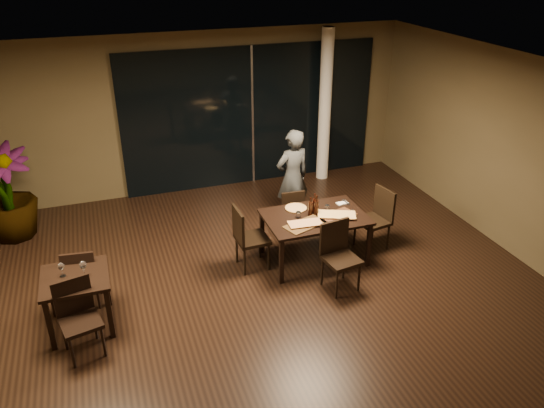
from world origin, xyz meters
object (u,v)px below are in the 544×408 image
(chair_main_left, at_px, (246,235))
(bottle_b, at_px, (316,205))
(chair_main_far, at_px, (291,210))
(potted_plant, at_px, (6,193))
(chair_main_near, at_px, (338,252))
(diner, at_px, (292,178))
(side_table, at_px, (76,285))
(bottle_a, at_px, (310,206))
(bottle_c, at_px, (315,203))
(chair_side_far, at_px, (82,275))
(main_table, at_px, (315,220))
(chair_side_near, at_px, (78,313))
(chair_main_right, at_px, (377,215))

(chair_main_left, height_order, bottle_b, bottle_b)
(chair_main_far, xyz_separation_m, potted_plant, (-4.33, 1.46, 0.32))
(chair_main_near, bearing_deg, diner, 79.34)
(side_table, relative_size, potted_plant, 0.51)
(bottle_a, height_order, bottle_c, bottle_c)
(chair_side_far, distance_m, potted_plant, 2.60)
(diner, height_order, potted_plant, diner)
(chair_main_left, bearing_deg, main_table, -98.41)
(side_table, distance_m, chair_side_near, 0.46)
(potted_plant, xyz_separation_m, bottle_a, (4.34, -2.22, 0.11))
(chair_main_near, relative_size, potted_plant, 0.63)
(chair_main_far, xyz_separation_m, chair_main_right, (1.16, -0.77, 0.08))
(chair_main_far, xyz_separation_m, bottle_b, (0.10, -0.78, 0.44))
(chair_main_right, bearing_deg, main_table, -98.07)
(chair_main_near, height_order, potted_plant, potted_plant)
(bottle_c, bearing_deg, potted_plant, 153.83)
(chair_main_right, height_order, chair_side_near, chair_main_right)
(diner, bearing_deg, bottle_c, 75.06)
(diner, xyz_separation_m, bottle_c, (-0.09, -1.14, 0.07))
(bottle_c, bearing_deg, main_table, -105.39)
(chair_main_left, distance_m, bottle_c, 1.12)
(chair_main_right, height_order, bottle_c, bottle_c)
(bottle_a, xyz_separation_m, bottle_b, (0.09, -0.02, 0.01))
(chair_side_far, bearing_deg, side_table, 89.24)
(bottle_b, height_order, bottle_c, bottle_c)
(chair_main_left, height_order, chair_side_far, chair_main_left)
(main_table, height_order, chair_main_far, chair_main_far)
(diner, distance_m, bottle_b, 1.21)
(potted_plant, bearing_deg, bottle_a, -27.09)
(chair_main_left, height_order, bottle_a, bottle_a)
(chair_main_far, distance_m, bottle_c, 0.84)
(chair_main_right, bearing_deg, bottle_b, -99.80)
(main_table, relative_size, chair_side_near, 1.59)
(chair_main_near, height_order, chair_side_far, chair_main_near)
(chair_main_right, bearing_deg, diner, -151.02)
(bottle_c, bearing_deg, bottle_a, -152.32)
(chair_main_left, distance_m, chair_side_far, 2.32)
(potted_plant, distance_m, bottle_a, 4.88)
(chair_main_near, bearing_deg, potted_plant, 137.35)
(chair_main_left, bearing_deg, bottle_a, -95.91)
(chair_main_near, relative_size, bottle_b, 3.15)
(potted_plant, height_order, bottle_a, potted_plant)
(chair_main_left, relative_size, chair_main_right, 1.01)
(chair_main_near, height_order, chair_main_left, chair_main_left)
(diner, bearing_deg, bottle_a, 71.09)
(main_table, height_order, chair_main_left, chair_main_left)
(diner, distance_m, bottle_c, 1.14)
(chair_main_far, xyz_separation_m, chair_side_near, (-3.33, -1.76, 0.06))
(chair_side_near, height_order, diner, diner)
(chair_main_left, bearing_deg, chair_main_right, -94.14)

